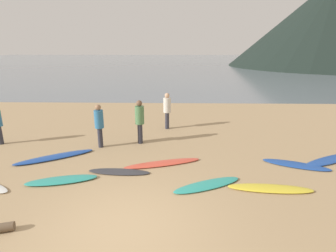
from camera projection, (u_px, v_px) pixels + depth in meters
ground_plane at (155, 116)px, 15.43m from camera, size 120.00×120.00×0.20m
ocean_water at (171, 62)px, 66.38m from camera, size 140.00×100.00×0.01m
headland_hill at (332, 22)px, 48.91m from camera, size 36.21×36.21×15.79m
surfboard_1 at (55, 157)px, 9.45m from camera, size 2.51×1.83×0.09m
surfboard_2 at (62, 180)px, 7.82m from camera, size 2.09×1.03×0.09m
surfboard_3 at (119, 172)px, 8.37m from camera, size 1.97×0.58×0.06m
surfboard_4 at (163, 163)px, 8.96m from camera, size 2.63×1.23×0.08m
surfboard_5 at (207, 185)px, 7.57m from camera, size 2.13×1.36×0.07m
surfboard_6 at (270, 188)px, 7.38m from camera, size 2.35×0.66×0.08m
surfboard_7 at (296, 165)px, 8.86m from camera, size 2.14×1.28×0.06m
surfboard_8 at (331, 160)px, 9.23m from camera, size 2.55×1.62×0.09m
person_1 at (167, 108)px, 12.54m from camera, size 0.35×0.35×1.72m
person_2 at (99, 122)px, 10.21m from camera, size 0.34×0.34×1.70m
person_3 at (140, 118)px, 10.61m from camera, size 0.36×0.36×1.77m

